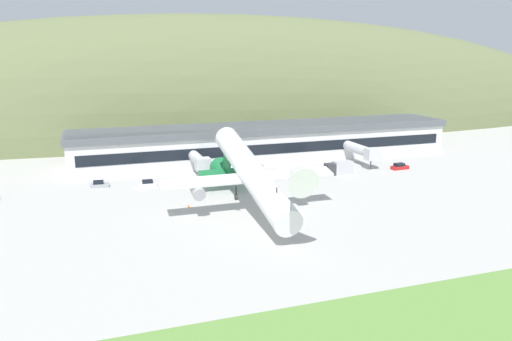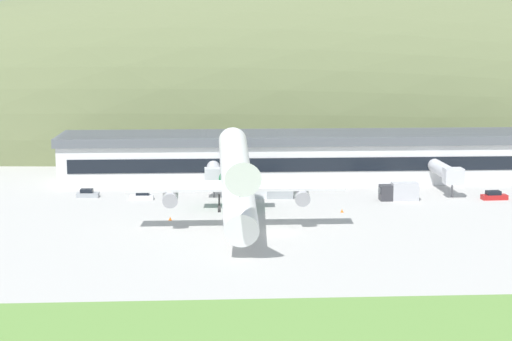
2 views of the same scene
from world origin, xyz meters
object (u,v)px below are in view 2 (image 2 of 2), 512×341
object	(u,v)px
jetway_0	(214,173)
fuel_truck	(399,192)
service_car_2	(494,196)
service_car_1	(142,196)
traffic_cone_1	(170,218)
terminal_building	(323,153)
traffic_cone_0	(342,211)
cargo_airplane	(236,181)
box_truck	(274,190)
service_car_0	(88,194)
jetway_1	(446,172)

from	to	relation	value
jetway_0	fuel_truck	xyz separation A→B (m)	(32.80, -7.88, -2.47)
service_car_2	fuel_truck	distance (m)	17.10
service_car_1	traffic_cone_1	xyz separation A→B (m)	(5.73, -17.78, -0.33)
service_car_1	traffic_cone_1	world-z (taller)	service_car_1
terminal_building	traffic_cone_0	size ratio (longest dim) A/B	181.86
cargo_airplane	traffic_cone_1	bearing A→B (deg)	144.98
service_car_2	box_truck	xyz separation A→B (m)	(-39.02, 3.76, 0.85)
service_car_2	fuel_truck	world-z (taller)	fuel_truck
fuel_truck	box_truck	size ratio (longest dim) A/B	0.98
cargo_airplane	service_car_1	xyz separation A→B (m)	(-15.99, 24.96, -6.83)
jetway_0	box_truck	distance (m)	12.02
cargo_airplane	fuel_truck	world-z (taller)	cargo_airplane
service_car_2	box_truck	distance (m)	39.21
jetway_0	cargo_airplane	distance (m)	29.78
terminal_building	service_car_1	world-z (taller)	terminal_building
jetway_0	service_car_2	world-z (taller)	jetway_0
service_car_0	box_truck	bearing A→B (deg)	-4.94
service_car_2	fuel_truck	xyz separation A→B (m)	(-17.07, 0.41, 0.86)
terminal_building	cargo_airplane	world-z (taller)	cargo_airplane
fuel_truck	traffic_cone_1	size ratio (longest dim) A/B	11.84
cargo_airplane	box_truck	bearing A→B (deg)	72.68
jetway_1	fuel_truck	size ratio (longest dim) A/B	2.09
service_car_0	box_truck	size ratio (longest dim) A/B	0.58
jetway_1	service_car_0	size ratio (longest dim) A/B	3.52
cargo_airplane	service_car_1	world-z (taller)	cargo_airplane
traffic_cone_0	service_car_2	bearing A→B (deg)	18.19
traffic_cone_1	traffic_cone_0	bearing A→B (deg)	9.00
jetway_1	service_car_1	bearing A→B (deg)	-176.83
box_truck	traffic_cone_0	distance (m)	16.73
service_car_2	box_truck	size ratio (longest dim) A/B	0.66
jetway_1	box_truck	bearing A→B (deg)	-174.36
service_car_0	service_car_2	world-z (taller)	service_car_2
jetway_0	fuel_truck	size ratio (longest dim) A/B	1.72
terminal_building	cargo_airplane	bearing A→B (deg)	-113.64
cargo_airplane	service_car_0	world-z (taller)	cargo_airplane
terminal_building	service_car_2	xyz separation A→B (m)	(27.57, -22.77, -4.79)
traffic_cone_1	jetway_0	bearing A→B (deg)	72.13
service_car_2	fuel_truck	bearing A→B (deg)	178.62
terminal_building	traffic_cone_0	xyz separation A→B (m)	(-1.30, -32.25, -5.17)
service_car_2	terminal_building	bearing A→B (deg)	140.45
jetway_0	service_car_2	bearing A→B (deg)	-9.44
terminal_building	service_car_1	distance (m)	40.26
fuel_truck	traffic_cone_0	world-z (taller)	fuel_truck
service_car_0	box_truck	distance (m)	33.87
jetway_1	fuel_truck	distance (m)	12.32
service_car_0	traffic_cone_0	bearing A→B (deg)	-20.21
cargo_airplane	box_truck	distance (m)	26.74
traffic_cone_0	terminal_building	bearing A→B (deg)	87.70
service_car_2	traffic_cone_0	distance (m)	30.38
cargo_airplane	fuel_truck	bearing A→B (deg)	35.95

